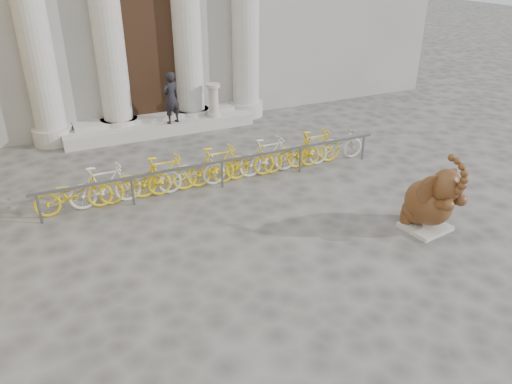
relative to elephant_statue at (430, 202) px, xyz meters
name	(u,v)px	position (x,y,z in m)	size (l,w,h in m)	color
ground	(309,302)	(-3.49, -1.04, -0.66)	(80.00, 80.00, 0.00)	#474442
entrance_steps	(160,126)	(-3.49, 8.36, -0.48)	(6.00, 1.20, 0.36)	#A8A59E
elephant_statue	(430,202)	(0.00, 0.00, 0.00)	(1.21, 1.40, 1.82)	#A8A59E
bike_rack	(218,165)	(-3.18, 3.98, -0.16)	(8.83, 0.53, 1.00)	slate
pedestrian	(171,98)	(-3.16, 8.01, 0.51)	(0.59, 0.39, 1.62)	black
balustrade_post	(214,102)	(-1.75, 8.06, 0.19)	(0.44, 0.44, 1.07)	#A8A59E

